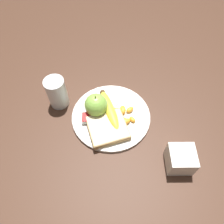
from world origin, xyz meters
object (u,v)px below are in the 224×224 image
Objects in this scene: apple at (97,105)px; fork at (111,110)px; bread_slice at (109,128)px; plate at (112,116)px; condiment_caddy at (182,159)px; juice_glass at (58,93)px; jam_packet at (90,118)px; banana at (110,109)px.

apple reaches higher than fork.
apple is at bearing -62.01° from bread_slice.
plate is 3.09× the size of apple.
condiment_caddy is at bearing 143.48° from apple.
bread_slice is (-0.04, 0.07, -0.03)m from apple.
juice_glass is at bearing -35.03° from bread_slice.
condiment_caddy is (-0.21, 0.11, 0.01)m from bread_slice.
plate is at bearing 40.38° from fork.
fork is at bearing -152.14° from jam_packet.
condiment_caddy is (-0.20, 0.18, 0.01)m from banana.
bread_slice is 0.07m from jam_packet.
apple is 0.06m from fork.
bread_slice reaches higher than plate.
bread_slice is at bearing -28.17° from condiment_caddy.
banana is at bearing -94.22° from bread_slice.
jam_packet is at bearing 14.61° from plate.
plate is 3.57× the size of condiment_caddy.
apple reaches higher than jam_packet.
fork is at bearing -176.15° from apple.
apple reaches higher than condiment_caddy.
banana is 0.27m from condiment_caddy.
condiment_caddy is (-0.27, 0.15, 0.01)m from jam_packet.
juice_glass is at bearing -31.38° from condiment_caddy.
condiment_caddy is at bearing 82.05° from fork.
juice_glass is at bearing -20.24° from apple.
jam_packet is 0.31m from condiment_caddy.
apple is at bearing -17.59° from plate.
bread_slice is (0.01, 0.07, -0.01)m from banana.
fork reaches higher than plate.
fork is 1.97× the size of condiment_caddy.
plate is 0.08m from jam_packet.
jam_packet is at bearing 54.93° from apple.
plate is 0.07m from apple.
condiment_caddy is at bearing 148.62° from juice_glass.
juice_glass is 0.19m from fork.
fork is (-0.01, -0.07, -0.01)m from bread_slice.
jam_packet is (0.02, 0.03, -0.03)m from apple.
bread_slice is (0.01, 0.06, 0.02)m from plate.
apple is 0.50× the size of banana.
apple is at bearing -125.07° from jam_packet.
banana is (-0.04, 0.00, -0.02)m from apple.
condiment_caddy is (-0.20, 0.19, 0.02)m from fork.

